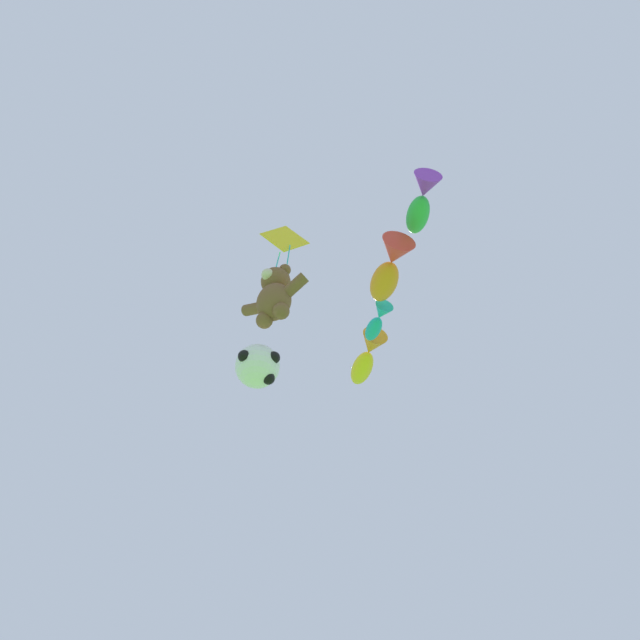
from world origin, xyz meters
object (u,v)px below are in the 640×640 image
(fish_kite_teal, at_px, (378,320))
(teddy_bear_kite, at_px, (274,295))
(soccer_ball_kite, at_px, (258,366))
(fish_kite_goldfin, at_px, (367,356))
(diamond_kite, at_px, (285,241))
(fish_kite_tangerine, at_px, (390,267))
(fish_kite_emerald, at_px, (422,200))

(fish_kite_teal, bearing_deg, teddy_bear_kite, -89.79)
(soccer_ball_kite, distance_m, fish_kite_goldfin, 8.52)
(fish_kite_teal, height_order, diamond_kite, diamond_kite)
(soccer_ball_kite, relative_size, fish_kite_teal, 0.69)
(soccer_ball_kite, bearing_deg, fish_kite_goldfin, 97.45)
(diamond_kite, bearing_deg, teddy_bear_kite, -54.43)
(teddy_bear_kite, distance_m, diamond_kite, 4.57)
(fish_kite_tangerine, bearing_deg, fish_kite_goldfin, 131.34)
(soccer_ball_kite, relative_size, fish_kite_emerald, 0.54)
(fish_kite_tangerine, bearing_deg, diamond_kite, -133.97)
(fish_kite_tangerine, xyz_separation_m, diamond_kite, (-2.12, -2.20, 0.46))
(fish_kite_emerald, xyz_separation_m, diamond_kite, (-3.80, -1.24, -0.25))
(fish_kite_goldfin, bearing_deg, teddy_bear_kite, -78.54)
(fish_kite_tangerine, distance_m, fish_kite_goldfin, 3.92)
(teddy_bear_kite, relative_size, fish_kite_tangerine, 0.81)
(soccer_ball_kite, xyz_separation_m, fish_kite_teal, (0.47, 4.61, 5.58))
(teddy_bear_kite, distance_m, fish_kite_teal, 6.21)
(fish_kite_tangerine, height_order, fish_kite_goldfin, fish_kite_goldfin)
(fish_kite_emerald, relative_size, diamond_kite, 0.72)
(fish_kite_tangerine, bearing_deg, fish_kite_teal, 131.33)
(teddy_bear_kite, bearing_deg, fish_kite_emerald, 38.78)
(fish_kite_emerald, bearing_deg, fish_kite_tangerine, 150.10)
(teddy_bear_kite, height_order, soccer_ball_kite, teddy_bear_kite)
(diamond_kite, bearing_deg, soccer_ball_kite, -69.54)
(fish_kite_teal, relative_size, diamond_kite, 0.56)
(fish_kite_emerald, distance_m, fish_kite_teal, 3.95)
(soccer_ball_kite, height_order, fish_kite_teal, fish_kite_teal)
(soccer_ball_kite, bearing_deg, teddy_bear_kite, -26.68)
(teddy_bear_kite, bearing_deg, fish_kite_teal, 90.21)
(teddy_bear_kite, height_order, fish_kite_goldfin, fish_kite_goldfin)
(fish_kite_goldfin, bearing_deg, fish_kite_teal, -48.65)
(teddy_bear_kite, xyz_separation_m, diamond_kite, (-0.82, 1.15, 4.35))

